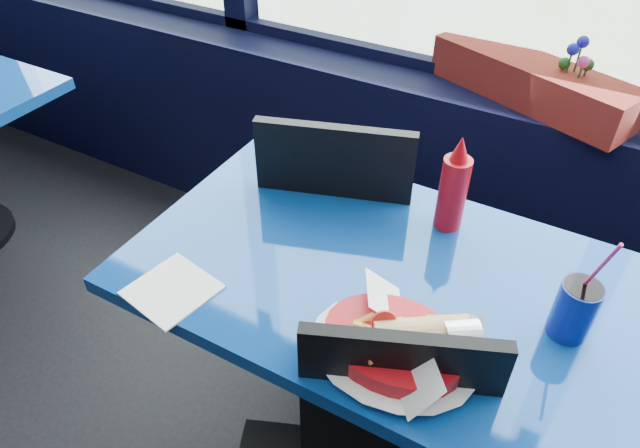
{
  "coord_description": "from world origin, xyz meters",
  "views": [
    {
      "loc": [
        0.6,
        1.13,
        1.66
      ],
      "look_at": [
        0.12,
        1.98,
        0.84
      ],
      "focal_mm": 32.0,
      "sensor_mm": 36.0,
      "label": 1
    }
  ],
  "objects": [
    {
      "name": "window_sill",
      "position": [
        0.0,
        2.87,
        0.4
      ],
      "size": [
        5.0,
        0.26,
        0.8
      ],
      "primitive_type": "cube",
      "color": "black",
      "rests_on": "ground"
    },
    {
      "name": "near_table",
      "position": [
        0.3,
        2.0,
        0.57
      ],
      "size": [
        1.2,
        0.7,
        0.75
      ],
      "color": "black",
      "rests_on": "ground"
    },
    {
      "name": "chair_near_back",
      "position": [
        0.08,
        2.32,
        0.55
      ],
      "size": [
        0.54,
        0.54,
        0.95
      ],
      "rotation": [
        0.0,
        0.0,
        3.46
      ],
      "color": "black",
      "rests_on": "ground"
    },
    {
      "name": "planter_box",
      "position": [
        0.37,
        2.87,
        0.87
      ],
      "size": [
        0.67,
        0.39,
        0.13
      ],
      "primitive_type": "cube",
      "rotation": [
        0.0,
        0.0,
        -0.37
      ],
      "color": "maroon",
      "rests_on": "window_sill"
    },
    {
      "name": "flower_vase",
      "position": [
        0.49,
        2.84,
        0.87
      ],
      "size": [
        0.14,
        0.14,
        0.24
      ],
      "rotation": [
        0.0,
        0.0,
        -0.2
      ],
      "color": "silver",
      "rests_on": "window_sill"
    },
    {
      "name": "food_basket",
      "position": [
        0.4,
        1.8,
        0.79
      ],
      "size": [
        0.33,
        0.32,
        0.11
      ],
      "rotation": [
        0.0,
        0.0,
        0.16
      ],
      "color": "#B20B13",
      "rests_on": "near_table"
    },
    {
      "name": "ketchup_bottle",
      "position": [
        0.35,
        2.23,
        0.86
      ],
      "size": [
        0.07,
        0.07,
        0.25
      ],
      "color": "#B20B13",
      "rests_on": "near_table"
    },
    {
      "name": "soda_cup",
      "position": [
        0.67,
        2.03,
        0.82
      ],
      "size": [
        0.08,
        0.08,
        0.27
      ],
      "rotation": [
        0.0,
        0.0,
        0.03
      ],
      "color": "navy",
      "rests_on": "near_table"
    },
    {
      "name": "napkin",
      "position": [
        -0.1,
        1.72,
        0.75
      ],
      "size": [
        0.19,
        0.19,
        0.0
      ],
      "primitive_type": "cube",
      "rotation": [
        0.0,
        0.0,
        -0.19
      ],
      "color": "white",
      "rests_on": "near_table"
    }
  ]
}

